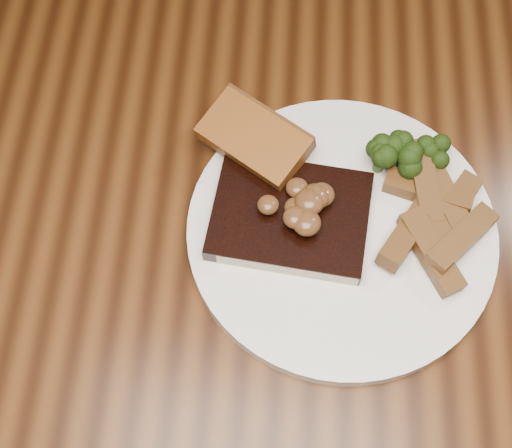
{
  "coord_description": "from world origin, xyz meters",
  "views": [
    {
      "loc": [
        0.01,
        -0.29,
        1.39
      ],
      "look_at": [
        -0.01,
        0.0,
        0.78
      ],
      "focal_mm": 50.0,
      "sensor_mm": 36.0,
      "label": 1
    }
  ],
  "objects_px": {
    "steak": "(290,217)",
    "potato_wedges": "(427,214)",
    "dining_table": "(266,276)",
    "garlic_bread": "(254,150)",
    "plate": "(341,232)"
  },
  "relations": [
    {
      "from": "steak",
      "to": "potato_wedges",
      "type": "distance_m",
      "value": 0.13
    },
    {
      "from": "dining_table",
      "to": "garlic_bread",
      "type": "distance_m",
      "value": 0.15
    },
    {
      "from": "plate",
      "to": "garlic_bread",
      "type": "xyz_separation_m",
      "value": [
        -0.09,
        0.08,
        0.02
      ]
    },
    {
      "from": "dining_table",
      "to": "steak",
      "type": "bearing_deg",
      "value": 38.92
    },
    {
      "from": "dining_table",
      "to": "plate",
      "type": "bearing_deg",
      "value": 9.29
    },
    {
      "from": "steak",
      "to": "potato_wedges",
      "type": "bearing_deg",
      "value": 11.21
    },
    {
      "from": "steak",
      "to": "garlic_bread",
      "type": "height_order",
      "value": "garlic_bread"
    },
    {
      "from": "dining_table",
      "to": "plate",
      "type": "height_order",
      "value": "plate"
    },
    {
      "from": "plate",
      "to": "steak",
      "type": "bearing_deg",
      "value": 174.2
    },
    {
      "from": "dining_table",
      "to": "plate",
      "type": "distance_m",
      "value": 0.12
    },
    {
      "from": "plate",
      "to": "potato_wedges",
      "type": "xyz_separation_m",
      "value": [
        0.08,
        0.02,
        0.02
      ]
    },
    {
      "from": "steak",
      "to": "plate",
      "type": "bearing_deg",
      "value": 0.78
    },
    {
      "from": "plate",
      "to": "steak",
      "type": "height_order",
      "value": "steak"
    },
    {
      "from": "steak",
      "to": "garlic_bread",
      "type": "relative_size",
      "value": 1.41
    },
    {
      "from": "dining_table",
      "to": "potato_wedges",
      "type": "relative_size",
      "value": 14.18
    }
  ]
}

